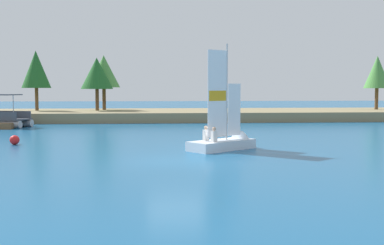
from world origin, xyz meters
The scene contains 9 objects.
ground_plane centered at (0.00, 0.00, 0.00)m, with size 200.00×200.00×0.00m, color #195684.
shore_bank centered at (0.00, 28.36, 0.46)m, with size 80.00×11.05×0.93m, color #897A56.
shoreline_tree_midleft centered at (-12.88, 29.10, 5.12)m, with size 2.93×2.93×6.12m.
shoreline_tree_centre centered at (-6.71, 28.72, 4.72)m, with size 3.30×3.30×5.42m.
shoreline_tree_midright centered at (-6.18, 30.39, 4.98)m, with size 3.41×3.41×5.77m.
shoreline_tree_right centered at (23.14, 28.88, 4.93)m, with size 2.79×2.79×5.78m.
wooden_dock centered at (-13.00, 20.27, 0.23)m, with size 1.85×6.14×0.46m, color brown.
sailboat centered at (3.09, 4.06, 0.42)m, with size 4.20×3.66×5.95m.
channel_buoy centered at (-8.84, 6.76, 0.27)m, with size 0.54×0.54×0.54m, color red.
Camera 1 is at (-0.97, -20.81, 3.19)m, focal length 44.52 mm.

